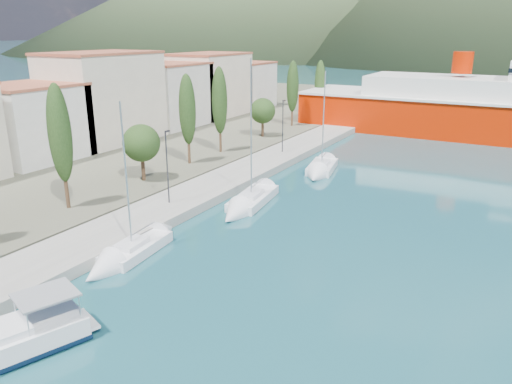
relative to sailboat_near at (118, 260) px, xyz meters
The scene contains 9 objects.
ground 114.46m from the sailboat_near, 87.19° to the left, with size 1400.00×1400.00×0.00m, color #1C5059.
quay 20.61m from the sailboat_near, 99.48° to the left, with size 5.00×88.00×0.80m, color gray.
land_strip 51.32m from the sailboat_near, 143.77° to the left, with size 70.00×148.00×0.70m, color #565644.
town_buildings 41.23m from the sailboat_near, 130.20° to the left, with size 9.20×69.20×11.30m.
tree_row 27.70m from the sailboat_near, 111.52° to the left, with size 3.56×64.08×10.07m.
lamp_posts 10.21m from the sailboat_near, 110.98° to the left, with size 0.15×44.90×6.06m.
sailboat_near is the anchor object (origin of this frame).
sailboat_mid 12.92m from the sailboat_near, 81.76° to the left, with size 3.68×9.52×13.35m.
sailboat_far 26.25m from the sailboat_near, 83.02° to the left, with size 4.01×8.21×11.57m.
Camera 1 is at (16.63, -15.53, 14.49)m, focal length 35.00 mm.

